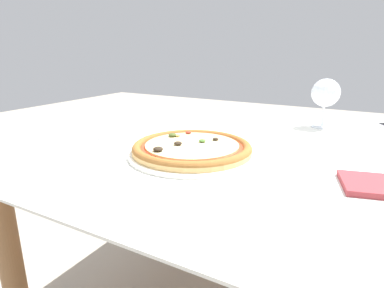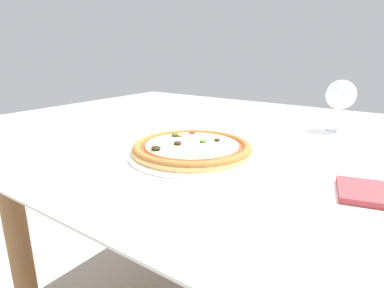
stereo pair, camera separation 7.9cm
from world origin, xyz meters
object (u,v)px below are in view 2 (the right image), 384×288
object	(u,v)px
pizza_plate	(192,149)
fork	(129,131)
dining_table	(286,175)
wine_glass_far_left	(341,96)

from	to	relation	value
pizza_plate	fork	bearing A→B (deg)	165.09
dining_table	fork	size ratio (longest dim) A/B	8.10
pizza_plate	fork	distance (m)	0.31
dining_table	pizza_plate	xyz separation A→B (m)	(-0.18, -0.19, 0.09)
pizza_plate	dining_table	bearing A→B (deg)	47.52
pizza_plate	wine_glass_far_left	distance (m)	0.54
dining_table	fork	distance (m)	0.50
fork	wine_glass_far_left	distance (m)	0.68
pizza_plate	fork	world-z (taller)	pizza_plate
pizza_plate	fork	xyz separation A→B (m)	(-0.30, 0.08, -0.01)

